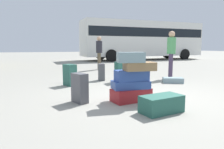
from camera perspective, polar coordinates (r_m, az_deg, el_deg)
The scene contains 11 objects.
ground_plane at distance 4.81m, azimuth 8.65°, elevation -5.88°, with size 80.00×80.00×0.00m, color gray.
suitcase_tower at distance 4.27m, azimuth 5.56°, elevation -1.74°, with size 0.88×0.56×1.01m.
suitcase_teal_left_side at distance 6.11m, azimuth -11.48°, elevation -0.13°, with size 0.26×0.37×0.61m, color #26594C.
suitcase_charcoal_foreground_near at distance 4.23m, azimuth -8.86°, elevation -3.67°, with size 0.19×0.37×0.59m, color #4C4C51.
suitcase_charcoal_behind_tower at distance 6.90m, azimuth -2.92°, elevation 0.67°, with size 0.20×0.28×0.56m, color #4C4C51.
suitcase_teal_white_trunk at distance 6.49m, azimuth 1.92°, elevation 0.60°, with size 0.18×0.38×0.64m, color #26594C.
suitcase_slate_foreground_far at distance 6.74m, azimuth 16.38°, elevation -1.51°, with size 0.60×0.33×0.16m, color gray.
suitcase_teal_upright_blue at distance 3.68m, azimuth 13.42°, elevation -7.87°, with size 0.73×0.38×0.30m, color #26594C.
person_bearded_onlooker at distance 10.14m, azimuth -3.55°, elevation 6.76°, with size 0.30×0.31×1.60m.
person_tourist_with_camera at distance 7.66m, azimuth 15.95°, elevation 6.44°, with size 0.30×0.30×1.66m.
parked_bus at distance 18.17m, azimuth 8.55°, elevation 9.87°, with size 10.58×3.00×3.15m.
Camera 1 is at (-2.24, -4.11, 1.12)m, focal length 33.32 mm.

